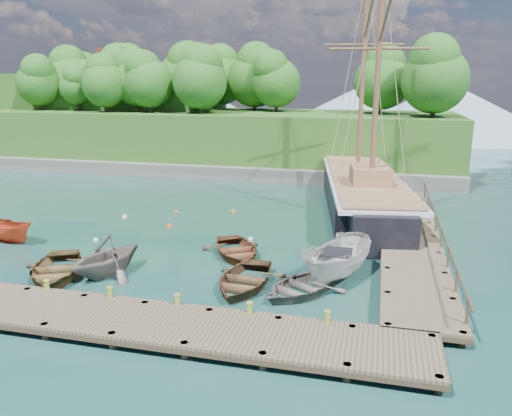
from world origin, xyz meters
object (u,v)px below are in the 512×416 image
(rowboat_1, at_px, (107,274))
(motorboat_orange, at_px, (9,241))
(rowboat_4, at_px, (236,256))
(schooner, at_px, (363,195))
(rowboat_0, at_px, (56,277))
(rowboat_2, at_px, (244,287))
(cabin_boat_white, at_px, (337,280))
(rowboat_3, at_px, (300,293))

(rowboat_1, distance_m, motorboat_orange, 9.03)
(rowboat_4, bearing_deg, schooner, 32.85)
(rowboat_0, bearing_deg, rowboat_4, 8.34)
(rowboat_2, height_order, rowboat_4, rowboat_2)
(rowboat_4, distance_m, schooner, 13.52)
(cabin_boat_white, bearing_deg, rowboat_1, -147.42)
(rowboat_0, xyz_separation_m, rowboat_2, (9.22, 1.06, 0.00))
(rowboat_0, xyz_separation_m, motorboat_orange, (-6.18, 4.13, 0.00))
(rowboat_1, relative_size, rowboat_2, 0.87)
(rowboat_2, relative_size, cabin_boat_white, 0.87)
(rowboat_0, height_order, rowboat_1, rowboat_1)
(schooner, bearing_deg, cabin_boat_white, -101.26)
(rowboat_2, distance_m, rowboat_3, 2.68)
(rowboat_2, height_order, motorboat_orange, motorboat_orange)
(rowboat_1, height_order, cabin_boat_white, rowboat_1)
(rowboat_2, distance_m, motorboat_orange, 15.70)
(rowboat_0, height_order, rowboat_3, rowboat_0)
(rowboat_1, xyz_separation_m, cabin_boat_white, (11.12, 2.03, 0.00))
(rowboat_0, bearing_deg, rowboat_2, -17.87)
(rowboat_1, bearing_deg, cabin_boat_white, 30.41)
(rowboat_0, bearing_deg, schooner, 26.06)
(rowboat_3, xyz_separation_m, schooner, (2.05, 15.91, 1.13))
(schooner, bearing_deg, rowboat_1, -135.02)
(rowboat_3, xyz_separation_m, cabin_boat_white, (1.48, 1.91, 0.00))
(rowboat_2, xyz_separation_m, schooner, (4.73, 15.86, 1.13))
(rowboat_1, height_order, schooner, schooner)
(rowboat_3, relative_size, rowboat_4, 0.94)
(rowboat_3, height_order, schooner, schooner)
(rowboat_3, bearing_deg, rowboat_2, -149.04)
(rowboat_4, relative_size, cabin_boat_white, 0.84)
(rowboat_1, relative_size, schooner, 0.15)
(rowboat_3, bearing_deg, rowboat_0, -143.08)
(rowboat_1, xyz_separation_m, motorboat_orange, (-8.43, 3.24, 0.00))
(rowboat_2, distance_m, cabin_boat_white, 4.55)
(rowboat_1, relative_size, cabin_boat_white, 0.75)
(cabin_boat_white, bearing_deg, rowboat_0, -145.44)
(rowboat_0, distance_m, cabin_boat_white, 13.69)
(rowboat_0, xyz_separation_m, cabin_boat_white, (13.37, 2.92, 0.00))
(rowboat_1, height_order, rowboat_3, rowboat_1)
(rowboat_0, distance_m, motorboat_orange, 7.43)
(rowboat_1, height_order, rowboat_2, rowboat_1)
(motorboat_orange, bearing_deg, cabin_boat_white, -80.18)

